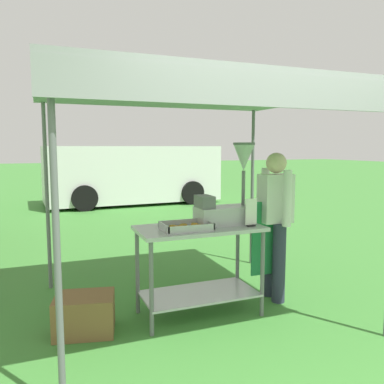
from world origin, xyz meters
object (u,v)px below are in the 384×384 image
(donut_cart, at_px, (199,252))
(supply_crate, at_px, (85,314))
(donut_fryer, at_px, (228,197))
(vendor, at_px, (274,218))
(menu_sign, at_px, (251,214))
(stall_canopy, at_px, (196,97))
(donut_tray, at_px, (186,227))
(van_white, at_px, (132,174))

(donut_cart, bearing_deg, supply_crate, 179.11)
(donut_fryer, relative_size, vendor, 0.51)
(donut_cart, height_order, donut_fryer, donut_fryer)
(donut_fryer, xyz_separation_m, menu_sign, (0.16, -0.19, -0.15))
(stall_canopy, xyz_separation_m, donut_cart, (-0.00, -0.10, -1.51))
(donut_tray, bearing_deg, van_white, 80.77)
(supply_crate, bearing_deg, donut_tray, -6.24)
(donut_tray, xyz_separation_m, van_white, (1.31, 8.06, -0.04))
(donut_fryer, bearing_deg, menu_sign, -50.26)
(van_white, bearing_deg, supply_crate, -105.81)
(donut_tray, bearing_deg, menu_sign, -7.22)
(donut_cart, relative_size, vendor, 0.76)
(stall_canopy, distance_m, menu_sign, 1.26)
(supply_crate, distance_m, van_white, 8.30)
(stall_canopy, height_order, donut_cart, stall_canopy)
(donut_cart, relative_size, donut_tray, 2.72)
(donut_fryer, xyz_separation_m, vendor, (0.59, 0.06, -0.26))
(donut_fryer, relative_size, van_white, 0.16)
(donut_fryer, relative_size, supply_crate, 1.38)
(donut_cart, distance_m, donut_fryer, 0.62)
(donut_fryer, xyz_separation_m, van_white, (0.82, 7.95, -0.29))
(menu_sign, bearing_deg, stall_canopy, 150.96)
(stall_canopy, xyz_separation_m, supply_crate, (-1.11, -0.08, -1.97))
(vendor, bearing_deg, stall_canopy, 178.95)
(supply_crate, bearing_deg, stall_canopy, 4.12)
(donut_tray, relative_size, vendor, 0.28)
(supply_crate, relative_size, van_white, 0.12)
(stall_canopy, height_order, van_white, stall_canopy)
(supply_crate, bearing_deg, donut_fryer, 0.21)
(menu_sign, xyz_separation_m, vendor, (0.44, 0.25, -0.11))
(donut_cart, xyz_separation_m, van_white, (1.14, 7.97, 0.24))
(stall_canopy, xyz_separation_m, vendor, (0.91, -0.02, -1.24))
(donut_tray, distance_m, van_white, 8.16)
(vendor, xyz_separation_m, supply_crate, (-2.03, -0.06, -0.73))
(stall_canopy, xyz_separation_m, donut_tray, (-0.17, -0.18, -1.23))
(vendor, bearing_deg, donut_cart, -174.95)
(donut_tray, distance_m, vendor, 1.10)
(donut_tray, bearing_deg, supply_crate, 173.76)
(van_white, bearing_deg, donut_cart, -98.13)
(menu_sign, bearing_deg, donut_tray, 172.78)
(menu_sign, relative_size, supply_crate, 0.46)
(donut_fryer, bearing_deg, donut_tray, -167.54)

